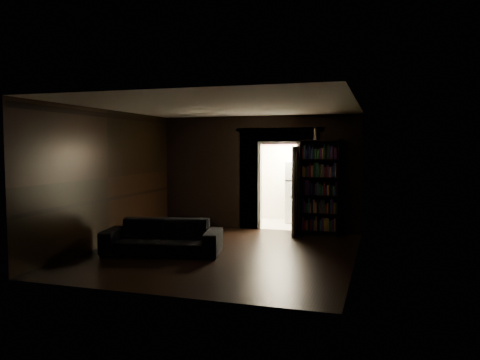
{
  "coord_description": "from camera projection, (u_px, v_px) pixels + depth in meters",
  "views": [
    {
      "loc": [
        2.94,
        -8.42,
        2.02
      ],
      "look_at": [
        0.08,
        0.9,
        1.34
      ],
      "focal_mm": 35.0,
      "sensor_mm": 36.0,
      "label": 1
    }
  ],
  "objects": [
    {
      "name": "figurine",
      "position": [
        315.0,
        134.0,
        10.9
      ],
      "size": [
        0.12,
        0.12,
        0.27
      ],
      "primitive_type": "cube",
      "rotation": [
        0.0,
        0.0,
        -0.41
      ],
      "color": "silver",
      "rests_on": "bookshelf"
    },
    {
      "name": "bottles",
      "position": [
        303.0,
        157.0,
        12.47
      ],
      "size": [
        0.62,
        0.13,
        0.25
      ],
      "primitive_type": "cube",
      "rotation": [
        0.0,
        0.0,
        -0.09
      ],
      "color": "black",
      "rests_on": "refrigerator"
    },
    {
      "name": "room_walls",
      "position": [
        238.0,
        163.0,
        9.94
      ],
      "size": [
        5.02,
        5.61,
        2.84
      ],
      "color": "black",
      "rests_on": "ground"
    },
    {
      "name": "kitchen_alcove",
      "position": [
        288.0,
        178.0,
        12.49
      ],
      "size": [
        2.2,
        1.8,
        2.6
      ],
      "color": "#B5AE9E",
      "rests_on": "ground"
    },
    {
      "name": "ground",
      "position": [
        222.0,
        252.0,
        9.03
      ],
      "size": [
        5.5,
        5.5,
        0.0
      ],
      "primitive_type": "plane",
      "color": "black",
      "rests_on": "ground"
    },
    {
      "name": "door",
      "position": [
        295.0,
        190.0,
        10.87
      ],
      "size": [
        0.09,
        0.85,
        2.05
      ],
      "primitive_type": "cube",
      "rotation": [
        0.0,
        0.0,
        1.62
      ],
      "color": "white",
      "rests_on": "ground"
    },
    {
      "name": "sofa",
      "position": [
        162.0,
        232.0,
        8.89
      ],
      "size": [
        2.35,
        1.36,
        0.85
      ],
      "primitive_type": "imported",
      "rotation": [
        0.0,
        0.0,
        0.19
      ],
      "color": "black",
      "rests_on": "ground"
    },
    {
      "name": "bookshelf",
      "position": [
        320.0,
        187.0,
        10.94
      ],
      "size": [
        0.92,
        0.39,
        2.2
      ],
      "primitive_type": "cube",
      "rotation": [
        0.0,
        0.0,
        0.07
      ],
      "color": "black",
      "rests_on": "ground"
    },
    {
      "name": "refrigerator",
      "position": [
        301.0,
        192.0,
        12.57
      ],
      "size": [
        0.96,
        0.93,
        1.65
      ],
      "primitive_type": "cube",
      "rotation": [
        0.0,
        0.0,
        0.43
      ],
      "color": "white",
      "rests_on": "ground"
    }
  ]
}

